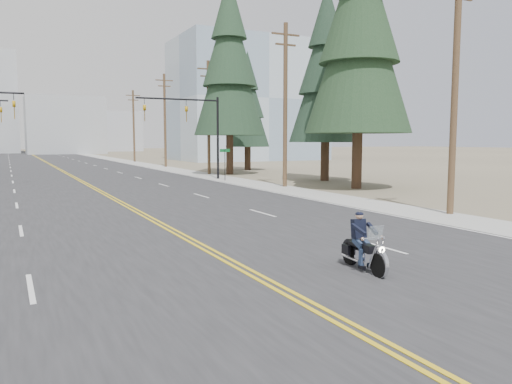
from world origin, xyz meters
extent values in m
plane|color=#776D56|center=(0.00, 0.00, 0.00)|extent=(400.00, 400.00, 0.00)
cube|color=#303033|center=(0.00, 70.00, 0.01)|extent=(20.00, 200.00, 0.01)
cube|color=#A5A5A0|center=(11.50, 70.00, 0.01)|extent=(3.00, 200.00, 0.01)
imported|color=#BF8C0C|center=(-4.70, 32.00, 6.05)|extent=(0.21, 0.26, 1.30)
cylinder|color=black|center=(11.00, 32.00, 3.50)|extent=(0.20, 0.20, 7.00)
cylinder|color=black|center=(7.50, 32.00, 6.70)|extent=(7.00, 0.14, 0.14)
imported|color=#BF8C0C|center=(8.20, 32.00, 6.05)|extent=(0.21, 0.26, 1.30)
imported|color=#BF8C0C|center=(4.70, 32.00, 6.05)|extent=(0.21, 0.26, 1.30)
imported|color=#BF8C0C|center=(-5.60, 40.00, 6.05)|extent=(0.21, 0.26, 1.30)
cylinder|color=black|center=(10.80, 30.00, 1.30)|extent=(0.06, 0.06, 2.60)
cube|color=#0C5926|center=(10.80, 30.00, 2.50)|extent=(0.90, 0.03, 0.25)
cylinder|color=brown|center=(12.50, 8.00, 5.50)|extent=(0.30, 0.30, 11.00)
cylinder|color=brown|center=(12.50, 23.00, 5.75)|extent=(0.30, 0.30, 11.50)
cube|color=brown|center=(12.50, 23.00, 10.70)|extent=(2.20, 0.12, 0.12)
cube|color=brown|center=(12.50, 23.00, 10.00)|extent=(1.60, 0.12, 0.12)
cylinder|color=brown|center=(12.50, 38.00, 5.50)|extent=(0.30, 0.30, 11.00)
cube|color=brown|center=(12.50, 38.00, 10.20)|extent=(2.20, 0.12, 0.12)
cube|color=brown|center=(12.50, 38.00, 9.50)|extent=(1.60, 0.12, 0.12)
cylinder|color=brown|center=(12.50, 53.00, 5.75)|extent=(0.30, 0.30, 11.50)
cube|color=brown|center=(12.50, 53.00, 10.70)|extent=(2.20, 0.12, 0.12)
cube|color=brown|center=(12.50, 53.00, 10.00)|extent=(1.60, 0.12, 0.12)
cylinder|color=brown|center=(12.50, 70.00, 5.50)|extent=(0.30, 0.30, 11.00)
cube|color=brown|center=(12.50, 70.00, 10.20)|extent=(2.20, 0.12, 0.12)
cube|color=brown|center=(12.50, 70.00, 9.50)|extent=(1.60, 0.12, 0.12)
cube|color=#9EB5CC|center=(32.00, 70.00, 10.00)|extent=(24.00, 16.00, 20.00)
cube|color=#ADB2B7|center=(8.00, 125.00, 7.00)|extent=(18.00, 14.00, 14.00)
cube|color=#B7BCC6|center=(40.00, 110.00, 9.00)|extent=(16.00, 12.00, 18.00)
cube|color=#B7BCC6|center=(25.00, 150.00, 6.00)|extent=(14.00, 14.00, 12.00)
cylinder|color=#382619|center=(16.32, 19.68, 1.91)|extent=(0.74, 0.74, 3.83)
cone|color=#19331A|center=(16.32, 19.68, 9.57)|extent=(7.23, 7.23, 11.49)
cylinder|color=#382619|center=(18.25, 26.37, 1.59)|extent=(0.70, 0.70, 3.19)
cone|color=black|center=(18.25, 26.37, 7.97)|extent=(5.98, 5.98, 9.57)
cone|color=black|center=(18.25, 26.37, 10.68)|extent=(4.48, 4.48, 7.17)
cone|color=black|center=(18.25, 26.37, 13.39)|extent=(2.99, 2.99, 5.10)
cylinder|color=#382619|center=(14.30, 37.02, 1.92)|extent=(0.67, 0.67, 3.84)
cone|color=#19331D|center=(14.30, 37.02, 9.59)|extent=(6.91, 6.91, 11.51)
cone|color=#19331D|center=(14.30, 37.02, 12.85)|extent=(5.18, 5.18, 8.63)
cone|color=#19331D|center=(14.30, 37.02, 16.12)|extent=(3.45, 3.45, 6.14)
cylinder|color=#382619|center=(18.91, 42.58, 1.31)|extent=(0.61, 0.61, 2.63)
cone|color=black|center=(18.91, 42.58, 6.57)|extent=(4.90, 4.90, 7.88)
cone|color=black|center=(18.91, 42.58, 8.80)|extent=(3.68, 3.68, 5.91)
cone|color=black|center=(18.91, 42.58, 11.03)|extent=(2.45, 2.45, 4.20)
camera|label=1|loc=(-5.35, -8.05, 3.34)|focal=35.00mm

